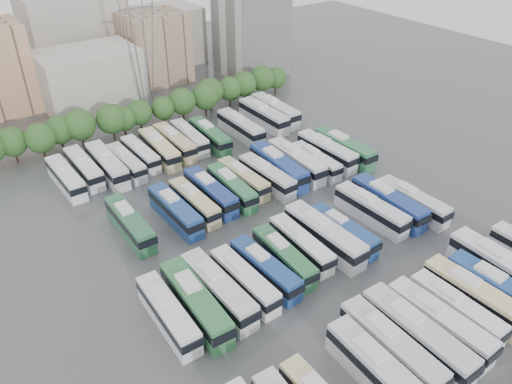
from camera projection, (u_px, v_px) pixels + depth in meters
ground at (286, 231)px, 70.14m from camera, size 220.00×220.00×0.00m
tree_line at (154, 108)px, 97.02m from camera, size 65.14×7.21×7.35m
city_buildings at (64, 57)px, 111.91m from camera, size 102.00×35.00×20.00m
apartment_tower at (251, 20)px, 119.68m from camera, size 14.00×14.00×26.00m
electricity_pylon at (137, 21)px, 95.61m from camera, size 9.00×6.91×33.83m
bus_r0_s4 at (380, 372)px, 47.89m from camera, size 3.19×12.99×4.05m
bus_r0_s5 at (391, 347)px, 50.51m from camera, size 3.06×12.79×4.00m
bus_r0_s6 at (417, 335)px, 51.72m from camera, size 3.01×13.47×4.22m
bus_r0_s7 at (439, 322)px, 53.33m from camera, size 3.19×12.65×3.94m
bus_r0_s8 at (456, 309)px, 55.17m from camera, size 2.58×11.42×3.58m
bus_r0_s9 at (475, 296)px, 56.65m from camera, size 3.15×12.64×3.94m
bus_r0_s10 at (499, 291)px, 57.23m from camera, size 3.31×12.93×4.02m
bus_r0_s11 at (502, 268)px, 60.35m from camera, size 3.36×13.74×4.29m
bus_r1_s0 at (168, 314)px, 54.55m from camera, size 2.82×11.83×3.69m
bus_r1_s1 at (196, 302)px, 55.67m from camera, size 3.36×13.23×4.12m
bus_r1_s2 at (218, 289)px, 57.50m from camera, size 3.17×12.90×4.02m
bus_r1_s3 at (244, 280)px, 59.07m from camera, size 2.85×11.54×3.60m
bus_r1_s4 at (265, 269)px, 60.80m from camera, size 3.09×11.59×3.60m
bus_r1_s5 at (284, 257)px, 62.79m from camera, size 2.99×11.41×3.55m
bus_r1_s6 at (301, 244)px, 64.92m from camera, size 2.80×11.36×3.54m
bus_r1_s7 at (324, 235)px, 66.01m from camera, size 3.23×13.50×4.22m
bus_r1_s8 at (343, 231)px, 67.32m from camera, size 2.95×11.41×3.55m
bus_r1_s10 at (371, 210)px, 71.33m from camera, size 3.12×12.37×3.85m
bus_r1_s11 at (388, 202)px, 72.76m from camera, size 3.09×13.05×4.08m
bus_r1_s12 at (413, 201)px, 73.25m from camera, size 2.84×11.98×3.74m
bus_r2_s1 at (130, 223)px, 68.55m from camera, size 2.70×12.17×3.81m
bus_r2_s3 at (175, 211)px, 71.17m from camera, size 2.88×12.25×3.83m
bus_r2_s4 at (194, 202)px, 73.25m from camera, size 2.68×11.42×3.57m
bus_r2_s5 at (210, 192)px, 75.36m from camera, size 2.71×12.19×3.82m
bus_r2_s6 at (232, 187)px, 76.63m from camera, size 3.07×11.84×3.68m
bus_r2_s7 at (243, 179)px, 78.93m from camera, size 2.86×11.39×3.55m
bus_r2_s8 at (267, 176)px, 79.46m from camera, size 3.06×12.08×3.76m
bus_r2_s9 at (278, 166)px, 81.56m from camera, size 3.50×13.51×4.20m
bus_r2_s10 at (296, 161)px, 83.20m from camera, size 3.19×13.12×4.09m
bus_r2_s11 at (316, 161)px, 83.93m from camera, size 2.62×11.03×3.45m
bus_r2_s12 at (327, 151)px, 86.38m from camera, size 3.18×12.78×3.98m
bus_r2_s13 at (344, 148)px, 87.22m from camera, size 3.00×13.13×4.11m
bus_r3_s0 at (66, 178)px, 78.96m from camera, size 2.99×12.05×3.76m
bus_r3_s1 at (84, 168)px, 81.64m from camera, size 2.85×12.16×3.80m
bus_r3_s2 at (107, 165)px, 82.11m from camera, size 2.97×13.24×4.15m
bus_r3_s3 at (126, 162)px, 83.43m from camera, size 2.82×11.30×3.52m
bus_r3_s4 at (140, 154)px, 86.04m from camera, size 2.73×11.16×3.48m
bus_r3_s5 at (159, 149)px, 87.15m from camera, size 3.25×12.72×3.96m
bus_r3_s6 at (175, 142)px, 89.39m from camera, size 2.69×12.31×3.86m
bus_r3_s7 at (189, 137)px, 91.18m from camera, size 3.14×11.80×3.67m
bus_r3_s8 at (210, 136)px, 91.54m from camera, size 3.31×12.43×3.86m
bus_r3_s10 at (240, 127)px, 94.55m from camera, size 2.88×12.79×4.01m
bus_r3_s12 at (264, 116)px, 98.78m from camera, size 3.02×13.50×4.23m
bus_r3_s13 at (275, 110)px, 101.06m from camera, size 3.12×13.41×4.20m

